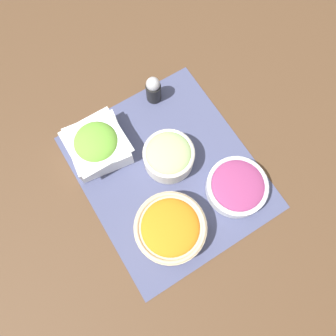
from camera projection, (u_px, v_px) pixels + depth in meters
ground_plane at (168, 172)px, 0.87m from camera, size 3.00×3.00×0.00m
placemat at (168, 172)px, 0.87m from camera, size 0.50×0.43×0.00m
lettuce_bowl at (97, 145)px, 0.85m from camera, size 0.16×0.16×0.08m
cucumber_bowl at (169, 156)px, 0.84m from camera, size 0.13×0.13×0.08m
carrot_bowl at (170, 228)px, 0.79m from camera, size 0.17×0.17×0.07m
onion_bowl at (237, 186)px, 0.83m from camera, size 0.16×0.16×0.05m
pepper_shaker at (153, 89)px, 0.90m from camera, size 0.04×0.04×0.09m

